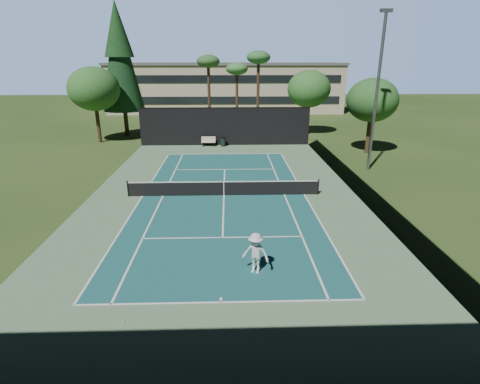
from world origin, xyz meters
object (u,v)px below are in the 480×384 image
object	(u,v)px
tennis_ball_b	(203,190)
tennis_ball_d	(150,174)
tennis_ball_a	(124,322)
park_bench	(208,141)
tennis_ball_c	(257,182)
trash_bin	(223,142)
tennis_net	(224,188)
player	(256,253)

from	to	relation	value
tennis_ball_b	tennis_ball_d	distance (m)	6.02
tennis_ball_a	tennis_ball_b	size ratio (longest dim) A/B	1.04
tennis_ball_a	tennis_ball_b	distance (m)	14.14
park_bench	tennis_ball_c	bearing A→B (deg)	-71.72
tennis_ball_a	trash_bin	world-z (taller)	trash_bin
tennis_ball_b	tennis_ball_d	xyz separation A→B (m)	(-4.49, 4.02, -0.01)
tennis_net	tennis_ball_c	distance (m)	3.73
tennis_ball_d	park_bench	bearing A→B (deg)	68.10
tennis_ball_d	trash_bin	distance (m)	11.81
park_bench	tennis_ball_a	bearing A→B (deg)	-93.19
tennis_net	tennis_ball_c	world-z (taller)	tennis_net
tennis_ball_a	park_bench	size ratio (longest dim) A/B	0.05
tennis_net	tennis_ball_b	distance (m)	1.91
tennis_ball_b	park_bench	distance (m)	14.47
park_bench	player	bearing A→B (deg)	-82.71
tennis_ball_a	trash_bin	distance (m)	28.52
tennis_ball_a	tennis_ball_c	world-z (taller)	tennis_ball_a
tennis_ball_d	park_bench	distance (m)	11.26
player	tennis_ball_a	bearing A→B (deg)	-124.95
tennis_net	tennis_ball_c	size ratio (longest dim) A/B	215.70
tennis_net	player	xyz separation A→B (m)	(1.45, -9.76, 0.36)
tennis_ball_a	tennis_ball_c	distance (m)	16.76
tennis_ball_a	tennis_ball_b	xyz separation A→B (m)	(1.88, 14.02, -0.00)
park_bench	tennis_ball_d	bearing A→B (deg)	-111.90
tennis_ball_c	tennis_ball_d	xyz separation A→B (m)	(-8.41, 2.32, -0.00)
tennis_net	tennis_ball_d	distance (m)	7.87
tennis_ball_c	trash_bin	bearing A→B (deg)	101.88
player	trash_bin	xyz separation A→B (m)	(-1.68, 25.16, -0.44)
tennis_ball_c	park_bench	distance (m)	13.44
tennis_ball_c	trash_bin	size ratio (longest dim) A/B	0.06
tennis_ball_b	park_bench	world-z (taller)	park_bench
player	park_bench	bearing A→B (deg)	118.97
tennis_net	tennis_ball_c	bearing A→B (deg)	48.82
park_bench	trash_bin	world-z (taller)	park_bench
player	tennis_ball_a	distance (m)	5.84
tennis_net	park_bench	bearing A→B (deg)	96.55
player	tennis_ball_c	size ratio (longest dim) A/B	30.79
tennis_ball_a	trash_bin	xyz separation A→B (m)	(3.15, 28.34, 0.44)
tennis_net	tennis_ball_d	bearing A→B (deg)	139.55
tennis_ball_d	trash_bin	xyz separation A→B (m)	(5.75, 10.30, 0.45)
tennis_ball_b	tennis_ball_d	bearing A→B (deg)	138.16
tennis_ball_d	park_bench	world-z (taller)	park_bench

